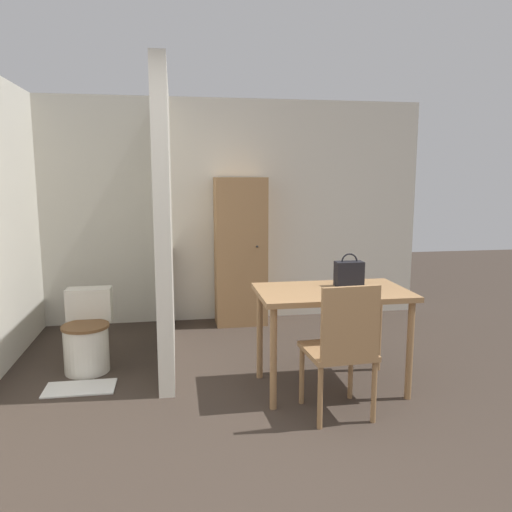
{
  "coord_description": "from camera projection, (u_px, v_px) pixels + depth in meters",
  "views": [
    {
      "loc": [
        -0.46,
        -2.12,
        1.65
      ],
      "look_at": [
        0.19,
        1.84,
        1.0
      ],
      "focal_mm": 35.0,
      "sensor_mm": 36.0,
      "label": 1
    }
  ],
  "objects": [
    {
      "name": "toilet",
      "position": [
        87.0,
        336.0,
        4.28
      ],
      "size": [
        0.39,
        0.54,
        0.67
      ],
      "color": "silver",
      "rests_on": "ground_plane"
    },
    {
      "name": "partition_wall",
      "position": [
        165.0,
        220.0,
        4.55
      ],
      "size": [
        0.12,
        2.05,
        2.5
      ],
      "color": "beige",
      "rests_on": "ground_plane"
    },
    {
      "name": "dining_table",
      "position": [
        332.0,
        302.0,
        3.83
      ],
      "size": [
        1.15,
        0.69,
        0.79
      ],
      "color": "#997047",
      "rests_on": "ground_plane"
    },
    {
      "name": "bath_mat",
      "position": [
        80.0,
        388.0,
        3.91
      ],
      "size": [
        0.54,
        0.29,
        0.01
      ],
      "color": "silver",
      "rests_on": "ground_plane"
    },
    {
      "name": "wooden_chair",
      "position": [
        342.0,
        346.0,
        3.36
      ],
      "size": [
        0.47,
        0.47,
        0.95
      ],
      "rotation": [
        0.0,
        0.0,
        0.07
      ],
      "color": "#997047",
      "rests_on": "ground_plane"
    },
    {
      "name": "wall_back",
      "position": [
        215.0,
        211.0,
        5.7
      ],
      "size": [
        4.8,
        0.12,
        2.5
      ],
      "color": "beige",
      "rests_on": "ground_plane"
    },
    {
      "name": "wooden_cabinet",
      "position": [
        240.0,
        252.0,
        5.55
      ],
      "size": [
        0.56,
        0.4,
        1.64
      ],
      "color": "#997047",
      "rests_on": "ground_plane"
    },
    {
      "name": "handbag",
      "position": [
        349.0,
        273.0,
        3.92
      ],
      "size": [
        0.22,
        0.11,
        0.26
      ],
      "color": "black",
      "rests_on": "dining_table"
    }
  ]
}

